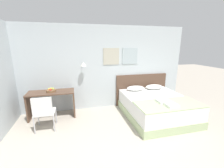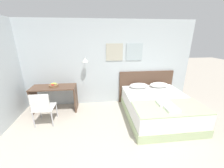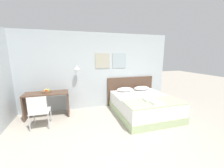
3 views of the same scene
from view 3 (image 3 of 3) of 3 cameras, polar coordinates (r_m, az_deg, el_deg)
name	(u,v)px [view 3 (image 3 of 3)]	position (r m, az deg, el deg)	size (l,w,h in m)	color
wall_back	(93,71)	(4.92, -7.92, 5.23)	(5.74, 0.31, 2.65)	silver
bed	(143,105)	(4.61, 12.85, -8.68)	(1.72, 2.02, 0.60)	#B2C693
headboard	(130,91)	(5.42, 7.62, -2.72)	(1.84, 0.06, 1.07)	brown
pillow_left	(125,89)	(5.02, 5.38, -2.25)	(0.60, 0.38, 0.15)	white
pillow_right	(142,88)	(5.30, 12.19, -1.69)	(0.60, 0.38, 0.15)	white
throw_blanket	(154,102)	(4.04, 17.13, -7.19)	(1.67, 0.81, 0.02)	#B2C693
folded_towel_near_foot	(149,99)	(4.10, 15.19, -6.17)	(0.33, 0.29, 0.06)	white
folded_towel_mid_bed	(156,102)	(3.89, 17.82, -7.30)	(0.27, 0.28, 0.06)	white
desk	(47,100)	(4.71, -25.38, -5.97)	(1.27, 0.54, 0.77)	brown
desk_chair	(39,110)	(4.04, -28.14, -9.38)	(0.48, 0.48, 0.90)	white
fruit_bowl	(47,91)	(4.65, -25.48, -2.76)	(0.27, 0.27, 0.11)	brown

